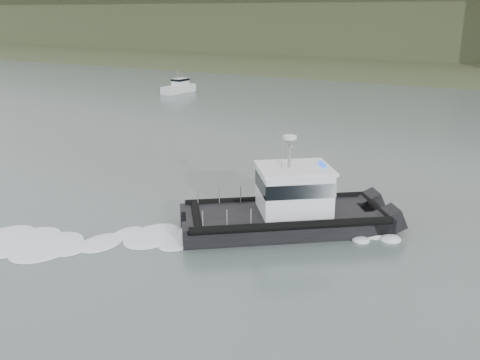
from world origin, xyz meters
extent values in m
plane|color=#45534F|center=(0.00, 0.00, 0.00)|extent=(400.00, 400.00, 0.00)
cube|color=#354628|center=(0.00, 92.00, 0.00)|extent=(500.00, 44.72, 16.25)
cube|color=black|center=(0.32, 8.17, 0.43)|extent=(9.68, 7.85, 1.22)
cube|color=black|center=(1.99, 6.00, 0.43)|extent=(9.68, 7.85, 1.22)
cube|color=black|center=(0.75, 6.78, 0.91)|extent=(10.13, 9.10, 0.25)
cube|color=white|center=(1.56, 7.39, 2.21)|extent=(4.76, 4.65, 2.34)
cube|color=black|center=(1.56, 7.39, 2.63)|extent=(4.84, 4.73, 0.76)
cube|color=white|center=(1.56, 7.39, 3.46)|extent=(5.04, 4.93, 0.16)
cylinder|color=gray|center=(1.31, 7.21, 4.29)|extent=(0.16, 0.16, 1.83)
cylinder|color=white|center=(1.31, 7.21, 5.15)|extent=(0.71, 0.71, 0.18)
cube|color=silver|center=(-34.28, 46.64, 0.49)|extent=(2.31, 5.98, 1.17)
cube|color=silver|center=(-34.25, 47.13, 1.47)|extent=(1.71, 2.44, 1.17)
cube|color=black|center=(-34.25, 47.13, 1.86)|extent=(1.76, 2.49, 0.34)
cylinder|color=gray|center=(-34.28, 46.64, 2.54)|extent=(0.08, 0.08, 1.17)
camera|label=1|loc=(12.40, -17.81, 11.41)|focal=40.00mm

